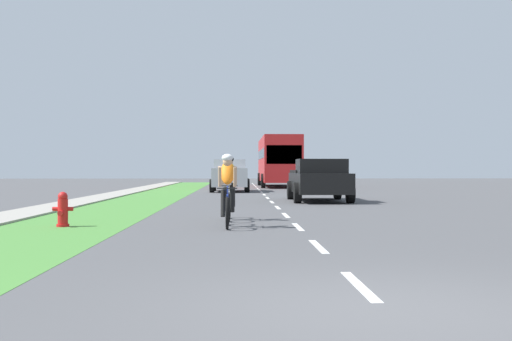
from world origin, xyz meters
TOP-DOWN VIEW (x-y plane):
  - ground_plane at (0.00, 20.00)m, footprint 120.00×120.00m
  - grass_verge at (-5.12, 20.00)m, footprint 2.91×70.00m
  - sidewalk_concrete at (-7.29, 20.00)m, footprint 1.42×70.00m
  - lane_markings_center at (0.00, 24.00)m, footprint 0.12×54.30m
  - fire_hydrant_red at (-5.12, 8.45)m, footprint 0.44×0.38m
  - cyclist_lead at (-1.53, 8.17)m, footprint 0.42×1.72m
  - cyclist_trailing at (-1.52, 10.14)m, footprint 0.42×1.72m
  - pickup_black at (1.88, 19.33)m, footprint 2.22×5.10m
  - suv_silver at (-1.73, 30.28)m, footprint 2.15×4.70m
  - bus_red at (1.65, 40.57)m, footprint 2.78×11.60m

SIDE VIEW (x-z plane):
  - ground_plane at x=0.00m, z-range 0.00..0.00m
  - grass_verge at x=-5.12m, z-range 0.00..0.01m
  - lane_markings_center at x=0.00m, z-range 0.00..0.01m
  - sidewalk_concrete at x=-7.29m, z-range -0.05..0.06m
  - fire_hydrant_red at x=-5.12m, z-range -0.01..0.75m
  - cyclist_lead at x=-1.53m, z-range 0.02..1.60m
  - cyclist_trailing at x=-1.52m, z-range 0.02..1.60m
  - pickup_black at x=1.88m, z-range 0.01..1.65m
  - suv_silver at x=-1.73m, z-range 0.05..1.84m
  - bus_red at x=1.65m, z-range 0.24..3.72m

